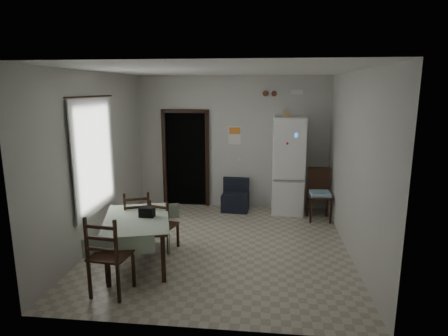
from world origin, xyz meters
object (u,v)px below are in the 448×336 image
corner_chair (320,195)px  dining_chair_near_head (111,254)px  dining_chair_far_right (164,224)px  fridge (288,166)px  dining_chair_far_left (137,219)px  dining_table (138,241)px  navy_seat (235,195)px

corner_chair → dining_chair_near_head: bearing=-136.4°
dining_chair_far_right → fridge: bearing=-119.1°
fridge → corner_chair: 0.90m
fridge → dining_chair_far_left: fridge is taller
fridge → dining_table: bearing=-130.9°
dining_chair_far_right → dining_chair_near_head: 1.45m
dining_table → dining_chair_far_right: (0.25, 0.58, 0.07)m
dining_table → corner_chair: bearing=21.3°
fridge → dining_chair_near_head: (-2.44, -3.56, -0.48)m
corner_chair → dining_chair_near_head: (-3.06, -3.14, 0.02)m
fridge → dining_chair_near_head: fridge is taller
corner_chair → dining_chair_far_right: corner_chair is taller
fridge → dining_chair_near_head: 4.35m
fridge → dining_chair_far_right: bearing=-134.5°
navy_seat → corner_chair: 1.80m
corner_chair → dining_chair_near_head: size_ratio=0.97×
dining_table → dining_chair_near_head: size_ratio=1.29×
navy_seat → dining_chair_near_head: (-1.33, -3.56, 0.20)m
corner_chair → navy_seat: bearing=164.2°
dining_chair_far_right → dining_chair_far_left: bearing=15.3°
dining_table → navy_seat: bearing=49.0°
corner_chair → dining_chair_far_left: (-3.20, -1.73, -0.03)m
navy_seat → dining_chair_far_right: (-1.01, -2.15, 0.09)m
navy_seat → fridge: bearing=3.2°
corner_chair → dining_chair_far_right: 3.24m
dining_chair_far_left → dining_table: bearing=89.1°
fridge → corner_chair: size_ratio=1.94×
dining_chair_far_left → dining_chair_far_right: size_ratio=1.16×
fridge → navy_seat: fridge is taller
corner_chair → fridge: bearing=143.6°
navy_seat → dining_chair_near_head: 3.81m
fridge → navy_seat: bearing=-179.9°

